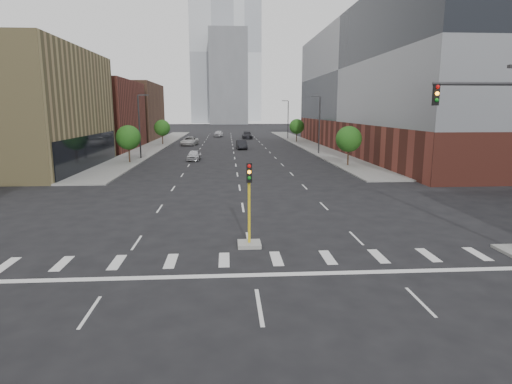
{
  "coord_description": "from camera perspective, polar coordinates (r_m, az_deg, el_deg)",
  "views": [
    {
      "loc": [
        -1.09,
        -12.37,
        7.03
      ],
      "look_at": [
        0.49,
        10.94,
        2.5
      ],
      "focal_mm": 30.0,
      "sensor_mm": 36.0,
      "label": 1
    }
  ],
  "objects": [
    {
      "name": "sidewalk_right_far",
      "position": [
        88.13,
        6.7,
        6.37
      ],
      "size": [
        5.0,
        92.0,
        0.15
      ],
      "primitive_type": "cube",
      "color": "gray",
      "rests_on": "ground"
    },
    {
      "name": "car_deep_right",
      "position": [
        104.48,
        -1.17,
        7.58
      ],
      "size": [
        2.41,
        5.86,
        1.7
      ],
      "primitive_type": "imported",
      "rotation": [
        0.0,
        0.0,
        0.01
      ],
      "color": "black",
      "rests_on": "ground"
    },
    {
      "name": "car_distant",
      "position": [
        112.02,
        -5.02,
        7.75
      ],
      "size": [
        2.63,
        5.07,
        1.65
      ],
      "primitive_type": "imported",
      "rotation": [
        0.0,
        0.0,
        -0.15
      ],
      "color": "silver",
      "rests_on": "ground"
    },
    {
      "name": "tree_left_far",
      "position": [
        88.39,
        -12.41,
        8.36
      ],
      "size": [
        3.2,
        3.2,
        4.85
      ],
      "color": "#382619",
      "rests_on": "ground"
    },
    {
      "name": "building_right_main",
      "position": [
        78.67,
        19.55,
        13.25
      ],
      "size": [
        24.0,
        70.0,
        22.0
      ],
      "color": "brown",
      "rests_on": "ground"
    },
    {
      "name": "mast_arm_signal",
      "position": [
        24.17,
        30.87,
        6.16
      ],
      "size": [
        5.12,
        0.9,
        9.07
      ],
      "color": "#2D2D30",
      "rests_on": "ground"
    },
    {
      "name": "ground",
      "position": [
        14.27,
        1.08,
        -18.54
      ],
      "size": [
        400.0,
        400.0,
        0.0
      ],
      "primitive_type": "plane",
      "color": "black",
      "rests_on": "ground"
    },
    {
      "name": "car_near_left",
      "position": [
        60.38,
        -8.28,
        4.86
      ],
      "size": [
        2.0,
        4.35,
        1.45
      ],
      "primitive_type": "imported",
      "rotation": [
        0.0,
        0.0,
        -0.07
      ],
      "color": "silver",
      "rests_on": "ground"
    },
    {
      "name": "streetlight_right_a",
      "position": [
        68.94,
        8.37,
        9.18
      ],
      "size": [
        1.6,
        0.22,
        9.07
      ],
      "color": "#2D2D30",
      "rests_on": "ground"
    },
    {
      "name": "median_traffic_signal",
      "position": [
        22.2,
        -0.91,
        -4.86
      ],
      "size": [
        1.2,
        1.2,
        4.4
      ],
      "color": "#999993",
      "rests_on": "ground"
    },
    {
      "name": "streetlight_right_b",
      "position": [
        103.41,
        4.25,
        9.82
      ],
      "size": [
        1.6,
        0.22,
        9.07
      ],
      "color": "#2D2D30",
      "rests_on": "ground"
    },
    {
      "name": "car_far_left",
      "position": [
        86.33,
        -8.85,
        6.73
      ],
      "size": [
        3.43,
        6.28,
        1.67
      ],
      "primitive_type": "imported",
      "rotation": [
        0.0,
        0.0,
        -0.11
      ],
      "color": "#BABABA",
      "rests_on": "ground"
    },
    {
      "name": "tree_right_near",
      "position": [
        54.62,
        12.26,
        6.91
      ],
      "size": [
        3.2,
        3.2,
        4.85
      ],
      "color": "#382619",
      "rests_on": "ground"
    },
    {
      "name": "streetlight_left",
      "position": [
        63.6,
        -15.22,
        8.78
      ],
      "size": [
        1.6,
        0.22,
        9.07
      ],
      "color": "#2D2D30",
      "rests_on": "ground"
    },
    {
      "name": "building_left_far_a",
      "position": [
        82.7,
        -22.82,
        9.42
      ],
      "size": [
        20.0,
        22.0,
        12.0
      ],
      "primitive_type": "cube",
      "color": "brown",
      "rests_on": "ground"
    },
    {
      "name": "car_mid_right",
      "position": [
        77.07,
        -1.95,
        6.34
      ],
      "size": [
        2.0,
        5.04,
        1.63
      ],
      "primitive_type": "imported",
      "rotation": [
        0.0,
        0.0,
        0.06
      ],
      "color": "black",
      "rests_on": "ground"
    },
    {
      "name": "tower_mid",
      "position": [
        212.9,
        -3.7,
        14.98
      ],
      "size": [
        18.0,
        18.0,
        44.0
      ],
      "primitive_type": "cube",
      "color": "slate",
      "rests_on": "ground"
    },
    {
      "name": "tree_right_far",
      "position": [
        93.66,
        5.46,
        8.7
      ],
      "size": [
        3.2,
        3.2,
        4.85
      ],
      "color": "#382619",
      "rests_on": "ground"
    },
    {
      "name": "sidewalk_left_far",
      "position": [
        87.75,
        -13.06,
        6.14
      ],
      "size": [
        5.0,
        92.0,
        0.15
      ],
      "primitive_type": "cube",
      "color": "gray",
      "rests_on": "ground"
    },
    {
      "name": "tree_left_near",
      "position": [
        58.91,
        -16.65,
        6.98
      ],
      "size": [
        3.2,
        3.2,
        4.85
      ],
      "color": "#382619",
      "rests_on": "ground"
    },
    {
      "name": "tower_left",
      "position": [
        234.15,
        -5.82,
        17.78
      ],
      "size": [
        22.0,
        22.0,
        70.0
      ],
      "primitive_type": "cube",
      "color": "#B2B7BC",
      "rests_on": "ground"
    },
    {
      "name": "tower_right",
      "position": [
        274.58,
        -1.61,
        17.86
      ],
      "size": [
        20.0,
        20.0,
        80.0
      ],
      "primitive_type": "cube",
      "color": "#B2B7BC",
      "rests_on": "ground"
    },
    {
      "name": "building_left_far_b",
      "position": [
        107.66,
        -18.38,
        10.14
      ],
      "size": [
        20.0,
        24.0,
        13.0
      ],
      "primitive_type": "cube",
      "color": "brown",
      "rests_on": "ground"
    }
  ]
}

